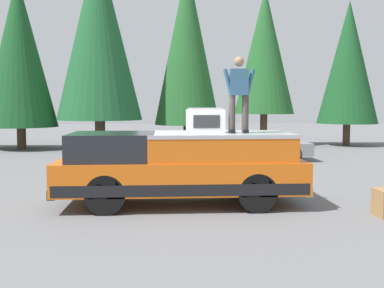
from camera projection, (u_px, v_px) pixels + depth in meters
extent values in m
plane|color=slate|center=(179.00, 201.00, 11.20)|extent=(90.00, 90.00, 0.00)
cube|color=orange|center=(180.00, 174.00, 10.70)|extent=(2.00, 5.50, 0.70)
cube|color=black|center=(180.00, 183.00, 10.71)|extent=(2.01, 5.39, 0.24)
cube|color=black|center=(113.00, 146.00, 10.54)|extent=(1.84, 1.87, 0.60)
cube|color=orange|center=(219.00, 147.00, 10.71)|extent=(1.92, 3.19, 0.52)
cube|color=#A8AAAF|center=(219.00, 134.00, 10.68)|extent=(1.94, 3.19, 0.08)
cube|color=#232326|center=(61.00, 187.00, 10.54)|extent=(1.96, 0.16, 0.20)
cube|color=#B2B5BA|center=(296.00, 185.00, 10.90)|extent=(1.96, 0.16, 0.20)
cylinder|color=black|center=(105.00, 194.00, 9.77)|extent=(0.30, 0.84, 0.84)
cylinder|color=black|center=(114.00, 181.00, 11.46)|extent=(0.30, 0.84, 0.84)
cylinder|color=black|center=(257.00, 193.00, 9.98)|extent=(0.30, 0.84, 0.84)
cylinder|color=black|center=(243.00, 180.00, 11.67)|extent=(0.30, 0.84, 0.84)
cube|color=white|center=(205.00, 121.00, 10.67)|extent=(0.64, 0.84, 0.52)
cube|color=#2D2D30|center=(207.00, 122.00, 10.35)|extent=(0.01, 0.59, 0.29)
cube|color=#99999E|center=(205.00, 109.00, 10.65)|extent=(0.58, 0.76, 0.04)
cylinder|color=#423D38|center=(245.00, 114.00, 10.48)|extent=(0.15, 0.15, 0.84)
cube|color=black|center=(245.00, 131.00, 10.48)|extent=(0.26, 0.11, 0.08)
cylinder|color=#423D38|center=(232.00, 114.00, 10.46)|extent=(0.15, 0.15, 0.84)
cube|color=black|center=(232.00, 131.00, 10.46)|extent=(0.26, 0.11, 0.08)
cube|color=#335B7A|center=(239.00, 82.00, 10.41)|extent=(0.24, 0.40, 0.58)
sphere|color=#A37A5B|center=(239.00, 62.00, 10.38)|extent=(0.22, 0.22, 0.22)
cylinder|color=#335B7A|center=(250.00, 82.00, 10.40)|extent=(0.09, 0.23, 0.58)
cylinder|color=#335B7A|center=(228.00, 82.00, 10.37)|extent=(0.09, 0.23, 0.58)
cube|color=gray|center=(259.00, 149.00, 19.17)|extent=(1.64, 4.10, 0.50)
cube|color=#282D38|center=(261.00, 137.00, 19.14)|extent=(1.31, 1.89, 0.42)
cylinder|color=black|center=(230.00, 155.00, 18.39)|extent=(0.20, 0.62, 0.62)
cylinder|color=black|center=(225.00, 151.00, 19.82)|extent=(0.20, 0.62, 0.62)
cylinder|color=black|center=(294.00, 155.00, 18.56)|extent=(0.20, 0.62, 0.62)
cylinder|color=black|center=(285.00, 151.00, 19.99)|extent=(0.20, 0.62, 0.62)
cylinder|color=#4C3826|center=(346.00, 134.00, 26.28)|extent=(0.40, 0.40, 1.23)
cone|color=#194C23|center=(348.00, 62.00, 25.94)|extent=(3.30, 3.30, 6.74)
cylinder|color=#4C3826|center=(264.00, 130.00, 26.00)|extent=(0.39, 0.39, 1.78)
cone|color=#235B28|center=(265.00, 51.00, 25.64)|extent=(3.27, 3.27, 6.81)
cylinder|color=#4C3826|center=(187.00, 135.00, 25.76)|extent=(0.43, 0.43, 1.19)
cone|color=#235B28|center=(187.00, 44.00, 25.34)|extent=(3.54, 3.54, 8.64)
cylinder|color=#4C3826|center=(100.00, 134.00, 24.11)|extent=(0.52, 0.52, 1.50)
cone|color=#1E562D|center=(98.00, 31.00, 23.67)|extent=(4.31, 4.31, 8.92)
cylinder|color=#4C3826|center=(22.00, 138.00, 24.12)|extent=(0.44, 0.44, 1.14)
cone|color=#194C23|center=(19.00, 52.00, 23.75)|extent=(3.71, 3.71, 7.62)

